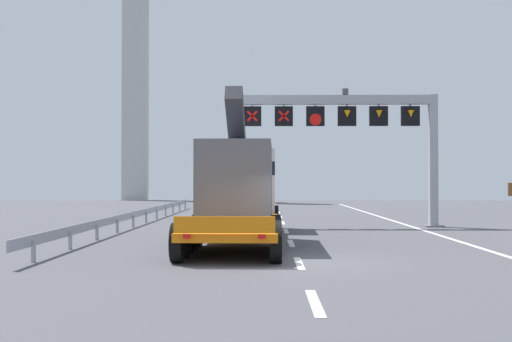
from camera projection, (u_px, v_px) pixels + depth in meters
The scene contains 7 objects.
ground at pixel (300, 261), 17.57m from camera, with size 112.00×112.00×0.00m, color #4C4C51.
lane_markings at pixel (281, 220), 36.47m from camera, with size 0.20×52.41×0.01m.
edge_line_right at pixel (419, 229), 29.47m from camera, with size 0.20×63.00×0.01m, color silver.
overhead_lane_gantry at pixel (357, 120), 30.94m from camera, with size 10.63×0.90×6.78m.
heavy_haul_truck_orange at pixel (242, 188), 24.61m from camera, with size 3.19×14.10×5.30m.
guardrail_left at pixel (145, 212), 33.64m from camera, with size 0.13×35.89×0.76m.
bridge_pylon_distant at pixel (136, 22), 74.09m from camera, with size 9.00×2.00×41.15m.
Camera 1 is at (-0.96, -17.63, 2.24)m, focal length 44.20 mm.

